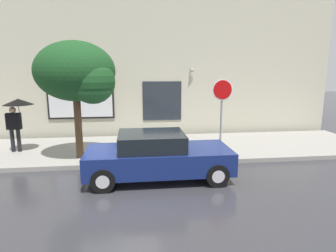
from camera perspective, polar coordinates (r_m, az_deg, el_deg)
ground_plane at (r=8.67m, az=-9.93°, el=-10.40°), size 60.00×60.00×0.00m
sidewalk at (r=11.49m, az=-9.23°, el=-4.55°), size 20.00×4.00×0.15m
building_facade at (r=13.56m, az=-9.35°, el=12.40°), size 20.00×0.67×7.00m
parked_car at (r=8.44m, az=-2.15°, el=-5.97°), size 4.16×1.84×1.37m
fire_hydrant at (r=10.15m, az=-2.10°, el=-3.95°), size 0.30×0.44×0.75m
pedestrian_with_umbrella at (r=11.81m, az=-27.66°, el=2.92°), size 1.04×1.04×1.96m
street_tree at (r=10.01m, az=-17.24°, el=9.82°), size 2.62×2.23×3.93m
stop_sign at (r=10.37m, az=10.60°, el=4.81°), size 0.76×0.10×2.68m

